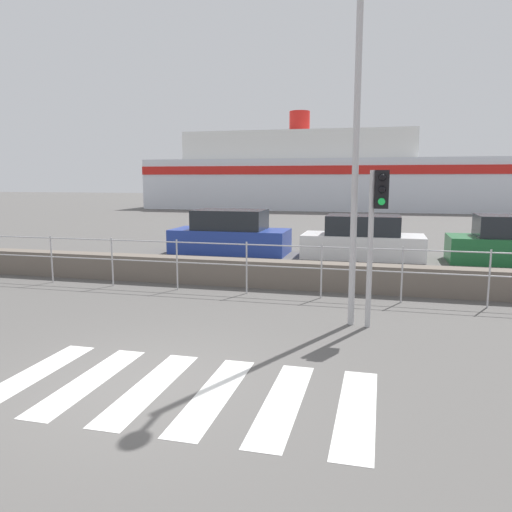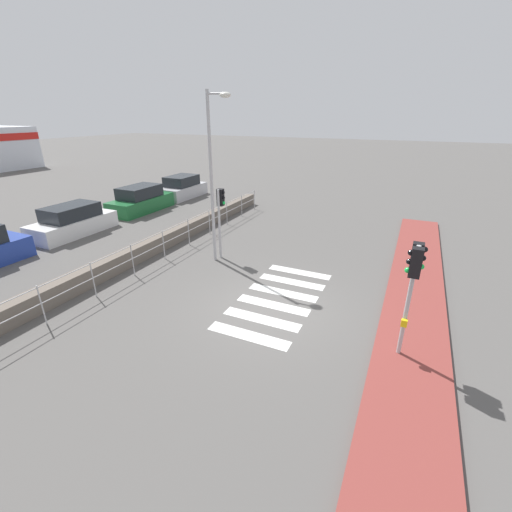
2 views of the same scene
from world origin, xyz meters
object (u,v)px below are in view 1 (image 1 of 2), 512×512
(parked_car_blue, at_px, (230,235))
(ferry_boat, at_px, (337,177))
(traffic_light_far, at_px, (377,213))
(streetlamp, at_px, (357,108))
(parked_car_white, at_px, (363,240))

(parked_car_blue, bearing_deg, ferry_boat, 86.93)
(traffic_light_far, height_order, parked_car_blue, traffic_light_far)
(streetlamp, bearing_deg, parked_car_white, 90.76)
(streetlamp, height_order, ferry_boat, ferry_boat)
(ferry_boat, relative_size, parked_car_white, 8.62)
(ferry_boat, xyz_separation_m, parked_car_white, (3.34, -27.41, -2.25))
(parked_car_blue, bearing_deg, traffic_light_far, -57.33)
(traffic_light_far, xyz_separation_m, parked_car_white, (-0.53, 8.33, -1.49))
(streetlamp, relative_size, parked_car_white, 1.56)
(streetlamp, relative_size, ferry_boat, 0.18)
(streetlamp, xyz_separation_m, parked_car_blue, (-4.92, 8.39, -3.27))
(ferry_boat, bearing_deg, parked_car_blue, -93.07)
(traffic_light_far, height_order, ferry_boat, ferry_boat)
(parked_car_white, bearing_deg, ferry_boat, 96.94)
(parked_car_white, bearing_deg, traffic_light_far, -86.36)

